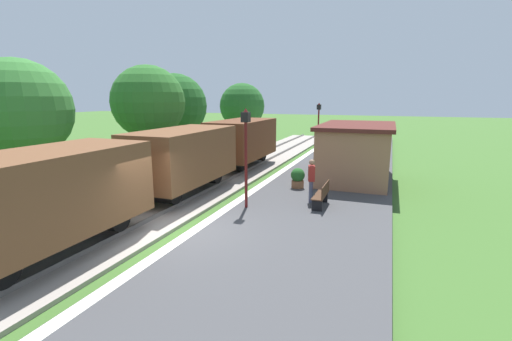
{
  "coord_description": "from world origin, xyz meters",
  "views": [
    {
      "loc": [
        5.9,
        -8.89,
        4.34
      ],
      "look_at": [
        1.42,
        2.95,
        1.7
      ],
      "focal_mm": 24.78,
      "sensor_mm": 36.0,
      "label": 1
    }
  ],
  "objects_px": {
    "potted_planter": "(298,178)",
    "tree_field_distant": "(242,106)",
    "tree_field_left": "(175,106)",
    "tree_trackside_far": "(148,102)",
    "lamp_post_near": "(246,140)",
    "freight_train": "(183,160)",
    "person_waiting": "(311,179)",
    "lamp_post_far": "(319,119)",
    "station_hut": "(356,152)",
    "tree_trackside_mid": "(19,110)",
    "bench_near_hut": "(322,195)"
  },
  "relations": [
    {
      "from": "tree_field_left",
      "to": "tree_trackside_mid",
      "type": "bearing_deg",
      "value": -93.08
    },
    {
      "from": "tree_field_distant",
      "to": "lamp_post_far",
      "type": "bearing_deg",
      "value": -30.59
    },
    {
      "from": "freight_train",
      "to": "lamp_post_near",
      "type": "relative_size",
      "value": 5.24
    },
    {
      "from": "tree_trackside_mid",
      "to": "tree_trackside_far",
      "type": "xyz_separation_m",
      "value": [
        2.56,
        5.55,
        0.27
      ]
    },
    {
      "from": "lamp_post_near",
      "to": "freight_train",
      "type": "bearing_deg",
      "value": 161.36
    },
    {
      "from": "freight_train",
      "to": "person_waiting",
      "type": "distance_m",
      "value": 5.59
    },
    {
      "from": "freight_train",
      "to": "tree_field_left",
      "type": "height_order",
      "value": "tree_field_left"
    },
    {
      "from": "lamp_post_near",
      "to": "lamp_post_far",
      "type": "bearing_deg",
      "value": 90.0
    },
    {
      "from": "lamp_post_near",
      "to": "tree_field_distant",
      "type": "bearing_deg",
      "value": 113.32
    },
    {
      "from": "station_hut",
      "to": "lamp_post_near",
      "type": "relative_size",
      "value": 1.57
    },
    {
      "from": "tree_field_distant",
      "to": "freight_train",
      "type": "bearing_deg",
      "value": -75.26
    },
    {
      "from": "bench_near_hut",
      "to": "tree_field_distant",
      "type": "distance_m",
      "value": 20.64
    },
    {
      "from": "station_hut",
      "to": "lamp_post_near",
      "type": "height_order",
      "value": "lamp_post_near"
    },
    {
      "from": "person_waiting",
      "to": "tree_trackside_mid",
      "type": "bearing_deg",
      "value": -5.17
    },
    {
      "from": "station_hut",
      "to": "tree_trackside_far",
      "type": "bearing_deg",
      "value": -170.78
    },
    {
      "from": "station_hut",
      "to": "person_waiting",
      "type": "xyz_separation_m",
      "value": [
        -1.25,
        -4.79,
        -0.47
      ]
    },
    {
      "from": "lamp_post_far",
      "to": "tree_field_left",
      "type": "distance_m",
      "value": 10.36
    },
    {
      "from": "person_waiting",
      "to": "lamp_post_far",
      "type": "distance_m",
      "value": 12.56
    },
    {
      "from": "freight_train",
      "to": "tree_field_distant",
      "type": "relative_size",
      "value": 3.47
    },
    {
      "from": "freight_train",
      "to": "tree_field_distant",
      "type": "distance_m",
      "value": 18.09
    },
    {
      "from": "bench_near_hut",
      "to": "tree_trackside_mid",
      "type": "xyz_separation_m",
      "value": [
        -12.89,
        -2.09,
        3.07
      ]
    },
    {
      "from": "freight_train",
      "to": "tree_field_distant",
      "type": "height_order",
      "value": "tree_field_distant"
    },
    {
      "from": "person_waiting",
      "to": "tree_field_distant",
      "type": "xyz_separation_m",
      "value": [
        -10.13,
        17.0,
        2.35
      ]
    },
    {
      "from": "person_waiting",
      "to": "bench_near_hut",
      "type": "bearing_deg",
      "value": 122.34
    },
    {
      "from": "potted_planter",
      "to": "lamp_post_near",
      "type": "relative_size",
      "value": 0.25
    },
    {
      "from": "bench_near_hut",
      "to": "tree_field_left",
      "type": "distance_m",
      "value": 15.54
    },
    {
      "from": "person_waiting",
      "to": "lamp_post_near",
      "type": "height_order",
      "value": "lamp_post_near"
    },
    {
      "from": "station_hut",
      "to": "potted_planter",
      "type": "height_order",
      "value": "station_hut"
    },
    {
      "from": "freight_train",
      "to": "potted_planter",
      "type": "relative_size",
      "value": 21.18
    },
    {
      "from": "tree_trackside_far",
      "to": "tree_field_distant",
      "type": "height_order",
      "value": "tree_trackside_far"
    },
    {
      "from": "person_waiting",
      "to": "lamp_post_far",
      "type": "bearing_deg",
      "value": -96.96
    },
    {
      "from": "potted_planter",
      "to": "tree_field_left",
      "type": "distance_m",
      "value": 12.93
    },
    {
      "from": "station_hut",
      "to": "tree_field_distant",
      "type": "xyz_separation_m",
      "value": [
        -11.38,
        12.21,
        1.88
      ]
    },
    {
      "from": "tree_field_left",
      "to": "tree_field_distant",
      "type": "relative_size",
      "value": 1.07
    },
    {
      "from": "freight_train",
      "to": "person_waiting",
      "type": "xyz_separation_m",
      "value": [
        5.55,
        0.4,
        -0.49
      ]
    },
    {
      "from": "lamp_post_near",
      "to": "tree_field_left",
      "type": "distance_m",
      "value": 14.0
    },
    {
      "from": "tree_field_left",
      "to": "tree_trackside_far",
      "type": "bearing_deg",
      "value": -70.55
    },
    {
      "from": "freight_train",
      "to": "potted_planter",
      "type": "distance_m",
      "value": 5.2
    },
    {
      "from": "lamp_post_far",
      "to": "tree_field_distant",
      "type": "relative_size",
      "value": 0.66
    },
    {
      "from": "person_waiting",
      "to": "lamp_post_far",
      "type": "height_order",
      "value": "lamp_post_far"
    },
    {
      "from": "tree_trackside_far",
      "to": "lamp_post_near",
      "type": "bearing_deg",
      "value": -30.69
    },
    {
      "from": "potted_planter",
      "to": "station_hut",
      "type": "bearing_deg",
      "value": 50.64
    },
    {
      "from": "potted_planter",
      "to": "tree_field_distant",
      "type": "height_order",
      "value": "tree_field_distant"
    },
    {
      "from": "station_hut",
      "to": "tree_field_distant",
      "type": "height_order",
      "value": "tree_field_distant"
    },
    {
      "from": "person_waiting",
      "to": "tree_field_left",
      "type": "bearing_deg",
      "value": -52.87
    },
    {
      "from": "potted_planter",
      "to": "tree_field_left",
      "type": "bearing_deg",
      "value": 148.56
    },
    {
      "from": "lamp_post_near",
      "to": "tree_field_distant",
      "type": "xyz_separation_m",
      "value": [
        -8.0,
        18.55,
        0.73
      ]
    },
    {
      "from": "person_waiting",
      "to": "tree_trackside_far",
      "type": "height_order",
      "value": "tree_trackside_far"
    },
    {
      "from": "station_hut",
      "to": "lamp_post_far",
      "type": "distance_m",
      "value": 8.29
    },
    {
      "from": "station_hut",
      "to": "tree_trackside_far",
      "type": "height_order",
      "value": "tree_trackside_far"
    }
  ]
}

